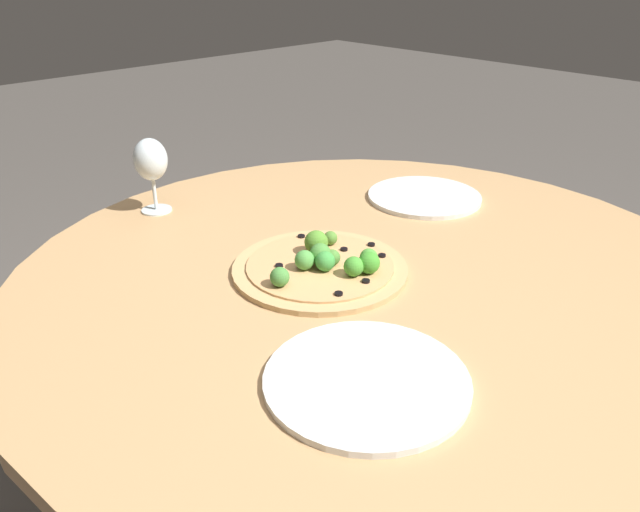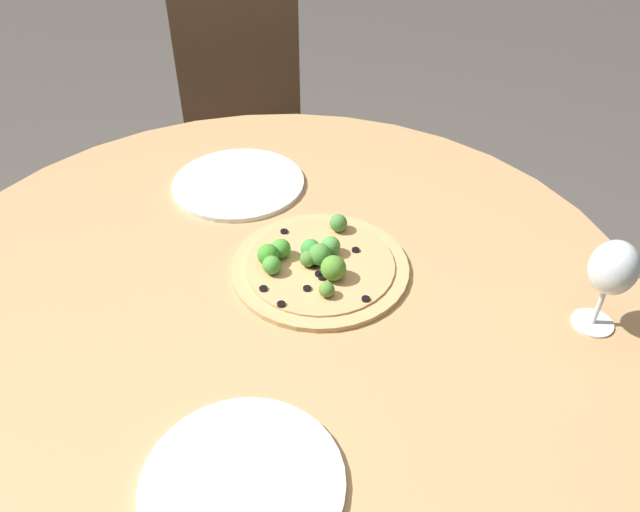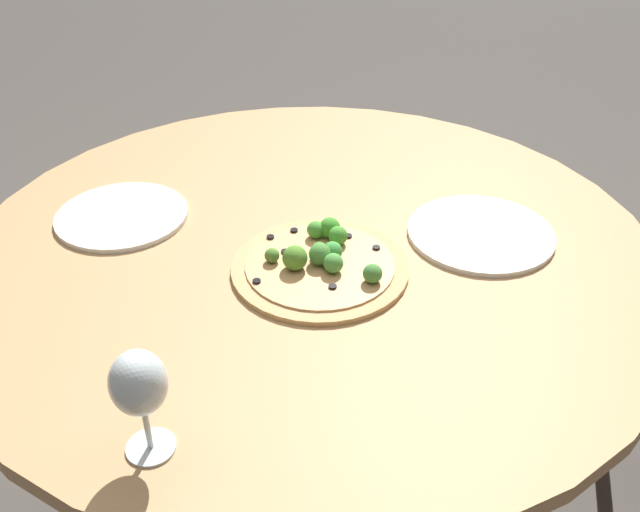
# 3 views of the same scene
# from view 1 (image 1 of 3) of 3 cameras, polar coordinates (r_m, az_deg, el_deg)

# --- Properties ---
(dining_table) EXTENTS (1.29, 1.29, 0.71)m
(dining_table) POSITION_cam_1_polar(r_m,az_deg,el_deg) (1.14, 4.79, -3.85)
(dining_table) COLOR tan
(dining_table) RESTS_ON ground_plane
(pizza) EXTENTS (0.31, 0.31, 0.06)m
(pizza) POSITION_cam_1_polar(r_m,az_deg,el_deg) (1.10, 0.23, -0.82)
(pizza) COLOR tan
(pizza) RESTS_ON dining_table
(wine_glass) EXTENTS (0.07, 0.07, 0.16)m
(wine_glass) POSITION_cam_1_polar(r_m,az_deg,el_deg) (1.37, -15.23, 8.34)
(wine_glass) COLOR silver
(wine_glass) RESTS_ON dining_table
(plate_near) EXTENTS (0.26, 0.26, 0.01)m
(plate_near) POSITION_cam_1_polar(r_m,az_deg,el_deg) (1.45, 9.52, 5.38)
(plate_near) COLOR silver
(plate_near) RESTS_ON dining_table
(plate_far) EXTENTS (0.28, 0.28, 0.01)m
(plate_far) POSITION_cam_1_polar(r_m,az_deg,el_deg) (0.84, 4.28, -11.25)
(plate_far) COLOR silver
(plate_far) RESTS_ON dining_table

